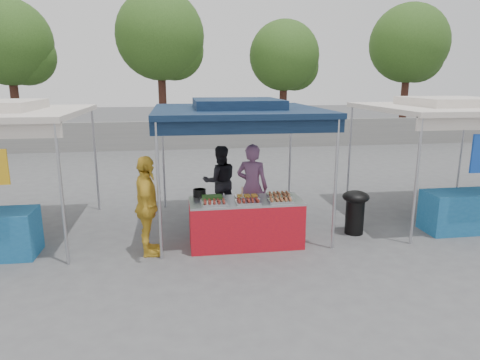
{
  "coord_description": "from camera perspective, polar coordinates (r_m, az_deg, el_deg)",
  "views": [
    {
      "loc": [
        -1.19,
        -7.32,
        2.96
      ],
      "look_at": [
        0.0,
        0.6,
        1.05
      ],
      "focal_mm": 32.0,
      "sensor_mm": 36.0,
      "label": 1
    }
  ],
  "objects": [
    {
      "name": "tree_3",
      "position": [
        23.62,
        21.82,
        16.16
      ],
      "size": [
        3.81,
        3.8,
        6.54
      ],
      "color": "#3D1F17",
      "rests_on": "ground_plane"
    },
    {
      "name": "ground_plane",
      "position": [
        7.98,
        0.65,
        -8.35
      ],
      "size": [
        80.0,
        80.0,
        0.0
      ],
      "primitive_type": "plane",
      "color": "#545557"
    },
    {
      "name": "food_tray_fr",
      "position": [
        7.49,
        5.42,
        -2.73
      ],
      "size": [
        0.42,
        0.3,
        0.07
      ],
      "color": "#BCBDC1",
      "rests_on": "vendor_table"
    },
    {
      "name": "back_wall",
      "position": [
        18.51,
        -4.81,
        6.03
      ],
      "size": [
        40.0,
        0.25,
        1.2
      ],
      "primitive_type": "cube",
      "color": "slate",
      "rests_on": "ground_plane"
    },
    {
      "name": "food_tray_br",
      "position": [
        7.82,
        5.26,
        -2.03
      ],
      "size": [
        0.42,
        0.3,
        0.07
      ],
      "color": "#BCBDC1",
      "rests_on": "vendor_table"
    },
    {
      "name": "customer_person",
      "position": [
        7.37,
        -12.29,
        -3.46
      ],
      "size": [
        0.45,
        1.02,
        1.72
      ],
      "primitive_type": "imported",
      "rotation": [
        0.0,
        0.0,
        1.6
      ],
      "color": "gold",
      "rests_on": "ground_plane"
    },
    {
      "name": "helper_man",
      "position": [
        9.3,
        -2.67,
        -0.17
      ],
      "size": [
        0.8,
        0.65,
        1.56
      ],
      "primitive_type": "imported",
      "rotation": [
        0.0,
        0.0,
        3.22
      ],
      "color": "black",
      "rests_on": "ground_plane"
    },
    {
      "name": "main_canopy",
      "position": [
        8.39,
        -0.38,
        9.38
      ],
      "size": [
        3.2,
        3.2,
        2.57
      ],
      "color": "#B0B1B7",
      "rests_on": "ground_plane"
    },
    {
      "name": "wok_burner",
      "position": [
        8.58,
        15.1,
        -3.66
      ],
      "size": [
        0.51,
        0.51,
        0.86
      ],
      "rotation": [
        0.0,
        0.0,
        -0.42
      ],
      "color": "black",
      "rests_on": "ground_plane"
    },
    {
      "name": "vendor_woman",
      "position": [
        8.47,
        1.63,
        -0.94
      ],
      "size": [
        0.74,
        0.64,
        1.72
      ],
      "primitive_type": "imported",
      "rotation": [
        0.0,
        0.0,
        2.71
      ],
      "color": "#81527B",
      "rests_on": "ground_plane"
    },
    {
      "name": "crate_left",
      "position": [
        8.46,
        -2.37,
        -5.94
      ],
      "size": [
        0.53,
        0.37,
        0.32
      ],
      "primitive_type": "cube",
      "color": "#123E99",
      "rests_on": "ground_plane"
    },
    {
      "name": "tree_0",
      "position": [
        21.6,
        -28.04,
        15.5
      ],
      "size": [
        3.7,
        3.67,
        6.31
      ],
      "color": "#3D1F17",
      "rests_on": "ground_plane"
    },
    {
      "name": "tree_2",
      "position": [
        21.22,
        6.26,
        15.77
      ],
      "size": [
        3.38,
        3.29,
        5.66
      ],
      "color": "#3D1F17",
      "rests_on": "ground_plane"
    },
    {
      "name": "crate_stacked",
      "position": [
        8.49,
        1.69,
        -3.84
      ],
      "size": [
        0.47,
        0.33,
        0.28
      ],
      "primitive_type": "cube",
      "color": "#123E99",
      "rests_on": "crate_right"
    },
    {
      "name": "food_tray_bl",
      "position": [
        7.62,
        -3.74,
        -2.43
      ],
      "size": [
        0.42,
        0.3,
        0.07
      ],
      "color": "#BCBDC1",
      "rests_on": "vendor_table"
    },
    {
      "name": "crate_right",
      "position": [
        8.59,
        1.68,
        -5.7
      ],
      "size": [
        0.5,
        0.35,
        0.3
      ],
      "primitive_type": "cube",
      "color": "#123E99",
      "rests_on": "ground_plane"
    },
    {
      "name": "skewer_cup",
      "position": [
        7.45,
        0.3,
        -2.66
      ],
      "size": [
        0.07,
        0.07,
        0.09
      ],
      "primitive_type": "cylinder",
      "color": "#B0B1B7",
      "rests_on": "vendor_table"
    },
    {
      "name": "food_tray_fl",
      "position": [
        7.31,
        -3.44,
        -3.11
      ],
      "size": [
        0.42,
        0.3,
        0.07
      ],
      "color": "#BCBDC1",
      "rests_on": "vendor_table"
    },
    {
      "name": "cooking_pot",
      "position": [
        7.85,
        -5.42,
        -1.72
      ],
      "size": [
        0.23,
        0.23,
        0.14
      ],
      "primitive_type": "cylinder",
      "color": "black",
      "rests_on": "vendor_table"
    },
    {
      "name": "food_tray_bm",
      "position": [
        7.69,
        0.96,
        -2.25
      ],
      "size": [
        0.42,
        0.3,
        0.07
      ],
      "color": "#BCBDC1",
      "rests_on": "vendor_table"
    },
    {
      "name": "neighbor_stall_right",
      "position": [
        9.82,
        27.04,
        3.99
      ],
      "size": [
        3.2,
        3.2,
        2.57
      ],
      "color": "#B0B1B7",
      "rests_on": "ground_plane"
    },
    {
      "name": "food_tray_fm",
      "position": [
        7.38,
        1.05,
        -2.93
      ],
      "size": [
        0.42,
        0.3,
        0.07
      ],
      "color": "#BCBDC1",
      "rests_on": "vendor_table"
    },
    {
      "name": "vendor_table",
      "position": [
        7.74,
        0.77,
        -5.7
      ],
      "size": [
        2.0,
        0.8,
        0.85
      ],
      "color": "#B6101D",
      "rests_on": "ground_plane"
    },
    {
      "name": "tree_1",
      "position": [
        20.59,
        -10.17,
        17.95
      ],
      "size": [
        3.96,
        3.96,
        6.81
      ],
      "color": "#3D1F17",
      "rests_on": "ground_plane"
    }
  ]
}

